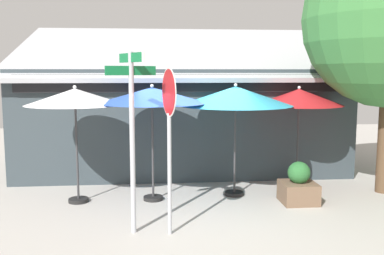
{
  "coord_description": "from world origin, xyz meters",
  "views": [
    {
      "loc": [
        -0.92,
        -8.57,
        2.87
      ],
      "look_at": [
        -0.01,
        1.2,
        1.6
      ],
      "focal_mm": 40.54,
      "sensor_mm": 36.0,
      "label": 1
    }
  ],
  "objects_px": {
    "patio_umbrella_royal_blue_center": "(152,96)",
    "patio_umbrella_crimson_far_right": "(299,98)",
    "patio_umbrella_ivory_left": "(75,98)",
    "stop_sign": "(169,118)",
    "sidewalk_planter": "(298,186)",
    "patio_umbrella_teal_right": "(235,97)",
    "street_sign_post": "(132,124)"
  },
  "relations": [
    {
      "from": "stop_sign",
      "to": "sidewalk_planter",
      "type": "distance_m",
      "value": 3.72
    },
    {
      "from": "patio_umbrella_teal_right",
      "to": "sidewalk_planter",
      "type": "relative_size",
      "value": 2.83
    },
    {
      "from": "stop_sign",
      "to": "patio_umbrella_crimson_far_right",
      "type": "relative_size",
      "value": 1.17
    },
    {
      "from": "patio_umbrella_ivory_left",
      "to": "patio_umbrella_royal_blue_center",
      "type": "height_order",
      "value": "patio_umbrella_royal_blue_center"
    },
    {
      "from": "stop_sign",
      "to": "patio_umbrella_ivory_left",
      "type": "bearing_deg",
      "value": 132.87
    },
    {
      "from": "street_sign_post",
      "to": "sidewalk_planter",
      "type": "xyz_separation_m",
      "value": [
        3.53,
        1.46,
        -1.61
      ]
    },
    {
      "from": "street_sign_post",
      "to": "sidewalk_planter",
      "type": "bearing_deg",
      "value": 22.43
    },
    {
      "from": "patio_umbrella_ivory_left",
      "to": "street_sign_post",
      "type": "bearing_deg",
      "value": -56.43
    },
    {
      "from": "stop_sign",
      "to": "sidewalk_planter",
      "type": "bearing_deg",
      "value": 28.82
    },
    {
      "from": "patio_umbrella_ivory_left",
      "to": "patio_umbrella_crimson_far_right",
      "type": "bearing_deg",
      "value": 9.9
    },
    {
      "from": "street_sign_post",
      "to": "patio_umbrella_royal_blue_center",
      "type": "xyz_separation_m",
      "value": [
        0.35,
        1.96,
        0.36
      ]
    },
    {
      "from": "street_sign_post",
      "to": "patio_umbrella_ivory_left",
      "type": "height_order",
      "value": "street_sign_post"
    },
    {
      "from": "patio_umbrella_crimson_far_right",
      "to": "patio_umbrella_royal_blue_center",
      "type": "bearing_deg",
      "value": -165.86
    },
    {
      "from": "patio_umbrella_ivory_left",
      "to": "patio_umbrella_crimson_far_right",
      "type": "height_order",
      "value": "patio_umbrella_ivory_left"
    },
    {
      "from": "patio_umbrella_ivory_left",
      "to": "sidewalk_planter",
      "type": "height_order",
      "value": "patio_umbrella_ivory_left"
    },
    {
      "from": "street_sign_post",
      "to": "patio_umbrella_crimson_far_right",
      "type": "height_order",
      "value": "street_sign_post"
    },
    {
      "from": "stop_sign",
      "to": "patio_umbrella_teal_right",
      "type": "relative_size",
      "value": 1.13
    },
    {
      "from": "stop_sign",
      "to": "patio_umbrella_ivory_left",
      "type": "xyz_separation_m",
      "value": [
        -1.94,
        2.09,
        0.23
      ]
    },
    {
      "from": "patio_umbrella_ivory_left",
      "to": "patio_umbrella_royal_blue_center",
      "type": "bearing_deg",
      "value": 0.29
    },
    {
      "from": "patio_umbrella_ivory_left",
      "to": "patio_umbrella_royal_blue_center",
      "type": "distance_m",
      "value": 1.65
    },
    {
      "from": "street_sign_post",
      "to": "patio_umbrella_royal_blue_center",
      "type": "relative_size",
      "value": 1.23
    },
    {
      "from": "patio_umbrella_teal_right",
      "to": "sidewalk_planter",
      "type": "height_order",
      "value": "patio_umbrella_teal_right"
    },
    {
      "from": "patio_umbrella_royal_blue_center",
      "to": "patio_umbrella_crimson_far_right",
      "type": "height_order",
      "value": "patio_umbrella_royal_blue_center"
    },
    {
      "from": "patio_umbrella_royal_blue_center",
      "to": "sidewalk_planter",
      "type": "xyz_separation_m",
      "value": [
        3.18,
        -0.5,
        -1.97
      ]
    },
    {
      "from": "street_sign_post",
      "to": "patio_umbrella_crimson_far_right",
      "type": "xyz_separation_m",
      "value": [
        3.97,
        2.87,
        0.25
      ]
    },
    {
      "from": "patio_umbrella_teal_right",
      "to": "patio_umbrella_crimson_far_right",
      "type": "relative_size",
      "value": 1.04
    },
    {
      "from": "patio_umbrella_royal_blue_center",
      "to": "patio_umbrella_teal_right",
      "type": "distance_m",
      "value": 1.9
    },
    {
      "from": "patio_umbrella_teal_right",
      "to": "street_sign_post",
      "type": "bearing_deg",
      "value": -136.0
    },
    {
      "from": "street_sign_post",
      "to": "patio_umbrella_crimson_far_right",
      "type": "relative_size",
      "value": 1.27
    },
    {
      "from": "sidewalk_planter",
      "to": "street_sign_post",
      "type": "bearing_deg",
      "value": -157.57
    },
    {
      "from": "street_sign_post",
      "to": "sidewalk_planter",
      "type": "height_order",
      "value": "street_sign_post"
    },
    {
      "from": "stop_sign",
      "to": "street_sign_post",
      "type": "bearing_deg",
      "value": 168.32
    }
  ]
}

